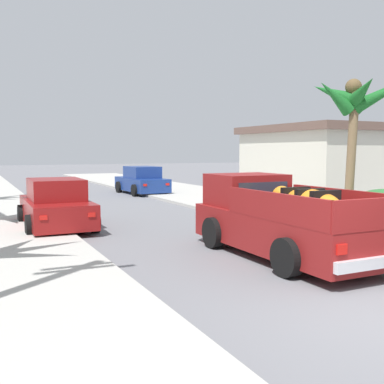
# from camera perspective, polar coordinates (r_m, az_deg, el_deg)

# --- Properties ---
(sidewalk_right) EXTENTS (5.34, 60.00, 0.12)m
(sidewalk_right) POSITION_cam_1_polar(r_m,az_deg,el_deg) (19.97, 7.64, -1.64)
(sidewalk_right) COLOR #B2AFA8
(sidewalk_right) RESTS_ON ground
(curb_left) EXTENTS (0.16, 60.00, 0.10)m
(curb_left) POSITION_cam_1_polar(r_m,az_deg,el_deg) (16.74, -21.69, -3.28)
(curb_left) COLOR silver
(curb_left) RESTS_ON ground
(curb_right) EXTENTS (0.16, 60.00, 0.10)m
(curb_right) POSITION_cam_1_polar(r_m,az_deg,el_deg) (19.30, 4.50, -1.87)
(curb_right) COLOR silver
(curb_right) RESTS_ON ground
(pickup_truck) EXTENTS (2.24, 5.22, 1.80)m
(pickup_truck) POSITION_cam_1_polar(r_m,az_deg,el_deg) (10.65, 10.83, -3.44)
(pickup_truck) COLOR maroon
(pickup_truck) RESTS_ON ground
(car_right_near) EXTENTS (2.07, 4.28, 1.54)m
(car_right_near) POSITION_cam_1_polar(r_m,az_deg,el_deg) (14.76, -16.51, -1.61)
(car_right_near) COLOR maroon
(car_right_near) RESTS_ON ground
(car_left_mid) EXTENTS (2.13, 4.30, 1.54)m
(car_left_mid) POSITION_cam_1_polar(r_m,az_deg,el_deg) (25.93, -6.24, 1.36)
(car_left_mid) COLOR navy
(car_left_mid) RESTS_ON ground
(palm_tree_left_mid) EXTENTS (3.37, 3.85, 5.09)m
(palm_tree_left_mid) POSITION_cam_1_polar(r_m,az_deg,el_deg) (18.28, 19.56, 10.47)
(palm_tree_left_mid) COLOR brown
(palm_tree_left_mid) RESTS_ON ground
(roadside_house) EXTENTS (10.92, 8.05, 3.79)m
(roadside_house) POSITION_cam_1_polar(r_m,az_deg,el_deg) (28.29, 19.03, 3.85)
(roadside_house) COLOR beige
(roadside_house) RESTS_ON ground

